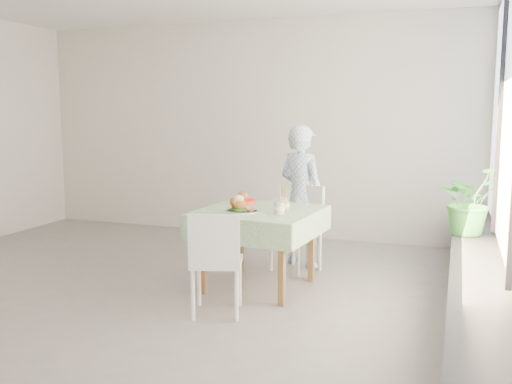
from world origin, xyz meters
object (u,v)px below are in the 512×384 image
at_px(potted_plant, 469,200).
at_px(juice_cup_orange, 285,204).
at_px(cafe_table, 259,239).
at_px(main_dish, 240,207).
at_px(chair_far, 297,245).
at_px(diner, 301,196).
at_px(chair_near, 217,282).

bearing_deg(potted_plant, juice_cup_orange, -157.56).
bearing_deg(cafe_table, main_dish, -121.52).
distance_m(chair_far, potted_plant, 1.73).
bearing_deg(juice_cup_orange, potted_plant, 22.44).
xyz_separation_m(cafe_table, diner, (0.16, 0.90, 0.29)).
bearing_deg(chair_far, diner, 93.71).
xyz_separation_m(cafe_table, chair_far, (0.17, 0.66, -0.19)).
xyz_separation_m(chair_far, diner, (-0.01, 0.23, 0.48)).
bearing_deg(cafe_table, chair_far, 75.29).
bearing_deg(potted_plant, cafe_table, -158.85).
distance_m(chair_near, juice_cup_orange, 1.03).
bearing_deg(chair_far, main_dish, -108.76).
height_order(chair_far, juice_cup_orange, juice_cup_orange).
relative_size(main_dish, potted_plant, 0.47).
bearing_deg(juice_cup_orange, cafe_table, -168.13).
bearing_deg(potted_plant, main_dish, -155.25).
relative_size(chair_far, main_dish, 2.93).
xyz_separation_m(chair_near, main_dish, (-0.02, 0.58, 0.53)).
xyz_separation_m(diner, main_dish, (-0.27, -1.08, 0.04)).
bearing_deg(juice_cup_orange, chair_far, 95.44).
relative_size(diner, potted_plant, 2.35).
xyz_separation_m(cafe_table, main_dish, (-0.11, -0.19, 0.33)).
xyz_separation_m(chair_far, juice_cup_orange, (0.06, -0.62, 0.53)).
bearing_deg(main_dish, chair_near, -88.20).
height_order(diner, main_dish, diner).
distance_m(cafe_table, diner, 0.95).
height_order(chair_far, diner, diner).
distance_m(cafe_table, juice_cup_orange, 0.41).
relative_size(main_dish, juice_cup_orange, 1.27).
distance_m(main_dish, juice_cup_orange, 0.42).
relative_size(chair_far, potted_plant, 1.38).
bearing_deg(diner, chair_near, 104.86).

